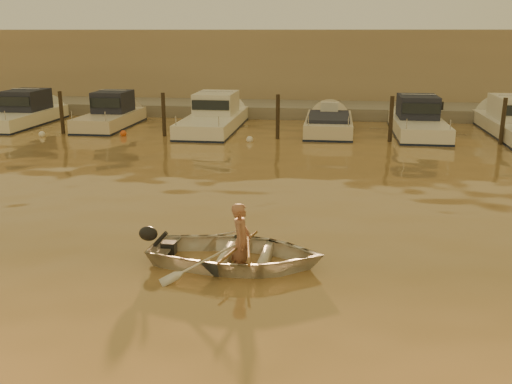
# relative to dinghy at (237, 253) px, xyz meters

# --- Properties ---
(ground_plane) EXTENTS (160.00, 160.00, 0.00)m
(ground_plane) POSITION_rel_dinghy_xyz_m (-0.39, 0.76, -0.26)
(ground_plane) COLOR olive
(ground_plane) RESTS_ON ground
(dinghy) EXTENTS (3.78, 2.78, 0.76)m
(dinghy) POSITION_rel_dinghy_xyz_m (0.00, 0.00, 0.00)
(dinghy) COLOR silver
(dinghy) RESTS_ON ground_plane
(person) EXTENTS (0.42, 0.62, 1.65)m
(person) POSITION_rel_dinghy_xyz_m (0.10, -0.00, 0.27)
(person) COLOR #A26A51
(person) RESTS_ON dinghy
(outboard_motor) EXTENTS (0.92, 0.44, 0.70)m
(outboard_motor) POSITION_rel_dinghy_xyz_m (-1.50, 0.07, 0.02)
(outboard_motor) COLOR black
(outboard_motor) RESTS_ON dinghy
(oar_port) EXTENTS (0.40, 2.08, 0.13)m
(oar_port) POSITION_rel_dinghy_xyz_m (0.25, -0.01, 0.16)
(oar_port) COLOR brown
(oar_port) RESTS_ON dinghy
(oar_starboard) EXTENTS (0.52, 2.06, 0.13)m
(oar_starboard) POSITION_rel_dinghy_xyz_m (0.05, -0.00, 0.16)
(oar_starboard) COLOR brown
(oar_starboard) RESTS_ON dinghy
(moored_boat_0) EXTENTS (2.18, 6.96, 1.75)m
(moored_boat_0) POSITION_rel_dinghy_xyz_m (-14.19, 16.76, 0.36)
(moored_boat_0) COLOR white
(moored_boat_0) RESTS_ON ground_plane
(moored_boat_1) EXTENTS (2.05, 6.16, 1.75)m
(moored_boat_1) POSITION_rel_dinghy_xyz_m (-9.39, 16.76, 0.36)
(moored_boat_1) COLOR beige
(moored_boat_1) RESTS_ON ground_plane
(moored_boat_2) EXTENTS (2.40, 8.01, 1.75)m
(moored_boat_2) POSITION_rel_dinghy_xyz_m (-4.01, 16.76, 0.36)
(moored_boat_2) COLOR white
(moored_boat_2) RESTS_ON ground_plane
(moored_boat_3) EXTENTS (2.19, 6.28, 0.95)m
(moored_boat_3) POSITION_rel_dinghy_xyz_m (1.69, 16.76, -0.04)
(moored_boat_3) COLOR beige
(moored_boat_3) RESTS_ON ground_plane
(moored_boat_4) EXTENTS (2.25, 6.95, 1.75)m
(moored_boat_4) POSITION_rel_dinghy_xyz_m (5.90, 16.76, 0.36)
(moored_boat_4) COLOR white
(moored_boat_4) RESTS_ON ground_plane
(piling_0) EXTENTS (0.18, 0.18, 2.20)m
(piling_0) POSITION_rel_dinghy_xyz_m (-10.89, 14.56, 0.64)
(piling_0) COLOR #2D2319
(piling_0) RESTS_ON ground_plane
(piling_1) EXTENTS (0.18, 0.18, 2.20)m
(piling_1) POSITION_rel_dinghy_xyz_m (-5.89, 14.56, 0.64)
(piling_1) COLOR #2D2319
(piling_1) RESTS_ON ground_plane
(piling_2) EXTENTS (0.18, 0.18, 2.20)m
(piling_2) POSITION_rel_dinghy_xyz_m (-0.59, 14.56, 0.64)
(piling_2) COLOR #2D2319
(piling_2) RESTS_ON ground_plane
(piling_3) EXTENTS (0.18, 0.18, 2.20)m
(piling_3) POSITION_rel_dinghy_xyz_m (4.41, 14.56, 0.64)
(piling_3) COLOR #2D2319
(piling_3) RESTS_ON ground_plane
(piling_4) EXTENTS (0.18, 0.18, 2.20)m
(piling_4) POSITION_rel_dinghy_xyz_m (9.11, 14.56, 0.64)
(piling_4) COLOR #2D2319
(piling_4) RESTS_ON ground_plane
(fender_a) EXTENTS (0.30, 0.30, 0.30)m
(fender_a) POSITION_rel_dinghy_xyz_m (-11.49, 13.64, -0.16)
(fender_a) COLOR white
(fender_a) RESTS_ON ground_plane
(fender_b) EXTENTS (0.30, 0.30, 0.30)m
(fender_b) POSITION_rel_dinghy_xyz_m (-7.82, 14.37, -0.16)
(fender_b) COLOR #E2551A
(fender_b) RESTS_ON ground_plane
(fender_c) EXTENTS (0.30, 0.30, 0.30)m
(fender_c) POSITION_rel_dinghy_xyz_m (-1.74, 13.68, -0.16)
(fender_c) COLOR white
(fender_c) RESTS_ON ground_plane
(fender_d) EXTENTS (0.30, 0.30, 0.30)m
(fender_d) POSITION_rel_dinghy_xyz_m (2.61, 14.21, -0.16)
(fender_d) COLOR orange
(fender_d) RESTS_ON ground_plane
(fender_e) EXTENTS (0.30, 0.30, 0.30)m
(fender_e) POSITION_rel_dinghy_xyz_m (7.04, 14.44, -0.16)
(fender_e) COLOR white
(fender_e) RESTS_ON ground_plane
(quay) EXTENTS (52.00, 4.00, 1.00)m
(quay) POSITION_rel_dinghy_xyz_m (-0.39, 22.26, -0.11)
(quay) COLOR gray
(quay) RESTS_ON ground_plane
(waterfront_building) EXTENTS (46.00, 7.00, 4.80)m
(waterfront_building) POSITION_rel_dinghy_xyz_m (-0.39, 27.76, 2.14)
(waterfront_building) COLOR #9E8466
(waterfront_building) RESTS_ON quay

